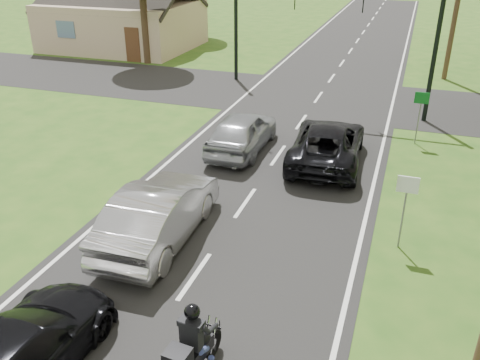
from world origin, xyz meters
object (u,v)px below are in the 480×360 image
(traffic_signal, at_px, (393,24))
(dark_suv, at_px, (327,143))
(silver_sedan, at_px, (159,213))
(sign_green, at_px, (421,105))
(silver_suv, at_px, (242,131))
(motorcycle_rider, at_px, (192,355))
(sign_white, at_px, (406,195))
(dark_car_behind, at_px, (17,355))

(traffic_signal, bearing_deg, dark_suv, -104.08)
(silver_sedan, height_order, sign_green, sign_green)
(silver_sedan, relative_size, silver_suv, 1.10)
(sign_green, bearing_deg, silver_sedan, -123.64)
(silver_suv, distance_m, sign_green, 7.06)
(motorcycle_rider, relative_size, silver_sedan, 0.43)
(traffic_signal, relative_size, sign_white, 3.00)
(silver_sedan, relative_size, sign_white, 2.35)
(dark_car_behind, bearing_deg, motorcycle_rider, -162.95)
(sign_green, bearing_deg, sign_white, -91.43)
(motorcycle_rider, height_order, dark_car_behind, motorcycle_rider)
(motorcycle_rider, relative_size, traffic_signal, 0.33)
(silver_sedan, xyz_separation_m, silver_suv, (0.09, 6.77, -0.05))
(silver_sedan, distance_m, silver_suv, 6.77)
(sign_white, relative_size, sign_green, 1.00)
(dark_suv, xyz_separation_m, sign_green, (3.07, 2.99, 0.85))
(silver_suv, bearing_deg, dark_suv, 179.19)
(traffic_signal, xyz_separation_m, sign_white, (1.36, -11.02, -2.54))
(silver_suv, xyz_separation_m, sign_green, (6.37, 2.94, 0.81))
(traffic_signal, xyz_separation_m, sign_green, (1.56, -3.02, -2.54))
(dark_suv, relative_size, silver_sedan, 1.06)
(motorcycle_rider, xyz_separation_m, silver_sedan, (-2.87, 4.34, 0.11))
(silver_suv, distance_m, sign_white, 8.02)
(dark_car_behind, xyz_separation_m, sign_green, (6.66, 15.06, 0.90))
(traffic_signal, bearing_deg, motorcycle_rider, -96.77)
(dark_suv, height_order, dark_car_behind, dark_suv)
(sign_white, bearing_deg, traffic_signal, 97.05)
(motorcycle_rider, xyz_separation_m, sign_white, (3.39, 6.05, 0.88))
(dark_suv, relative_size, dark_car_behind, 1.13)
(sign_white, bearing_deg, sign_green, 88.57)
(dark_suv, height_order, traffic_signal, traffic_signal)
(dark_car_behind, bearing_deg, silver_suv, -92.46)
(sign_green, bearing_deg, dark_suv, -135.76)
(dark_suv, bearing_deg, sign_white, 116.30)
(silver_suv, height_order, sign_green, sign_green)
(traffic_signal, bearing_deg, dark_car_behind, -105.74)
(dark_suv, relative_size, silver_suv, 1.17)
(motorcycle_rider, distance_m, silver_suv, 11.45)
(dark_car_behind, distance_m, sign_white, 9.61)
(dark_car_behind, height_order, sign_white, sign_white)
(silver_suv, bearing_deg, dark_car_behind, 88.58)
(motorcycle_rider, bearing_deg, dark_car_behind, -156.19)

